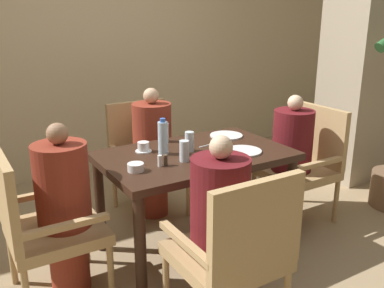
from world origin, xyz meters
The scene contains 24 objects.
ground_plane centered at (0.00, 0.00, 0.00)m, with size 16.00×16.00×0.00m, color #9E8460.
wall_back centered at (0.00, 2.02, 1.40)m, with size 8.00×0.06×2.80m.
pillar_stone centered at (2.17, 0.44, 1.35)m, with size 0.55×0.55×2.70m.
dining_table centered at (0.00, 0.00, 0.65)m, with size 1.29×0.81×0.75m.
chair_left_side centered at (-1.06, 0.00, 0.50)m, with size 0.55×0.54×0.94m.
diner_in_left_chair centered at (-0.92, 0.00, 0.56)m, with size 0.32×0.32×1.08m.
chair_far_side centered at (0.00, 0.83, 0.50)m, with size 0.54×0.55×0.94m.
diner_in_far_chair centered at (0.00, 0.68, 0.57)m, with size 0.32×0.32×1.10m.
chair_right_side centered at (1.06, 0.00, 0.50)m, with size 0.55×0.54×0.94m.
diner_in_right_chair centered at (0.92, 0.00, 0.55)m, with size 0.32×0.32×1.06m.
chair_near_corner centered at (-0.26, -0.83, 0.50)m, with size 0.54×0.55×0.94m.
diner_in_near_chair centered at (-0.26, -0.68, 0.55)m, with size 0.32×0.32×1.08m.
plate_main_left centered at (0.42, 0.22, 0.76)m, with size 0.25×0.25×0.01m.
plate_main_right centered at (0.29, -0.16, 0.76)m, with size 0.25×0.25×0.01m.
teacup_with_saucer centered at (-0.30, 0.20, 0.78)m, with size 0.11×0.11×0.07m.
bowl_small centered at (-0.50, -0.12, 0.78)m, with size 0.10×0.10×0.05m.
water_bottle centered at (-0.20, 0.08, 0.87)m, with size 0.07×0.07×0.25m.
glass_tall_near centered at (-0.06, 0.34, 0.82)m, with size 0.06×0.06×0.14m.
glass_tall_mid centered at (-0.15, -0.12, 0.82)m, with size 0.06×0.06×0.14m.
glass_tall_far centered at (-0.02, 0.05, 0.82)m, with size 0.06×0.06×0.14m.
salt_shaker centered at (-0.33, -0.12, 0.79)m, with size 0.03×0.03×0.07m.
pepper_shaker centered at (-0.30, -0.12, 0.79)m, with size 0.03×0.03×0.07m.
fork_beside_plate centered at (0.20, 0.10, 0.75)m, with size 0.20×0.05×0.00m.
knife_beside_plate centered at (0.06, -0.24, 0.75)m, with size 0.21×0.04×0.00m.
Camera 1 is at (-1.46, -2.39, 1.68)m, focal length 40.00 mm.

